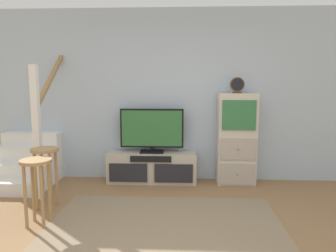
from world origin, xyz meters
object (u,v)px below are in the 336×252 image
object	(u,v)px
desk_clock	(237,85)
side_cabinet	(237,139)
television	(152,129)
bar_stool_near	(37,177)
bar_stool_far	(45,164)
media_console	(152,167)

from	to	relation	value
desk_clock	side_cabinet	bearing A→B (deg)	42.69
television	bar_stool_near	xyz separation A→B (m)	(-1.11, -1.62, -0.29)
desk_clock	bar_stool_far	bearing A→B (deg)	-156.49
television	bar_stool_near	size ratio (longest dim) A/B	1.32
television	desk_clock	distance (m)	1.46
media_console	bar_stool_near	xyz separation A→B (m)	(-1.11, -1.60, 0.31)
television	bar_stool_far	world-z (taller)	television
media_console	television	world-z (taller)	television
media_console	television	size ratio (longest dim) A/B	1.41
side_cabinet	bar_stool_near	xyz separation A→B (m)	(-2.42, -1.61, -0.15)
media_console	bar_stool_far	world-z (taller)	bar_stool_far
media_console	bar_stool_near	world-z (taller)	bar_stool_near
bar_stool_far	television	bearing A→B (deg)	42.55
media_console	bar_stool_near	size ratio (longest dim) A/B	1.86
television	side_cabinet	size ratio (longest dim) A/B	0.70
bar_stool_near	bar_stool_far	bearing A→B (deg)	102.71
television	bar_stool_near	distance (m)	1.99
side_cabinet	desk_clock	distance (m)	0.82
desk_clock	bar_stool_near	size ratio (longest dim) A/B	0.32
media_console	desk_clock	distance (m)	1.82
media_console	desk_clock	size ratio (longest dim) A/B	5.82
television	desk_clock	bearing A→B (deg)	-1.27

